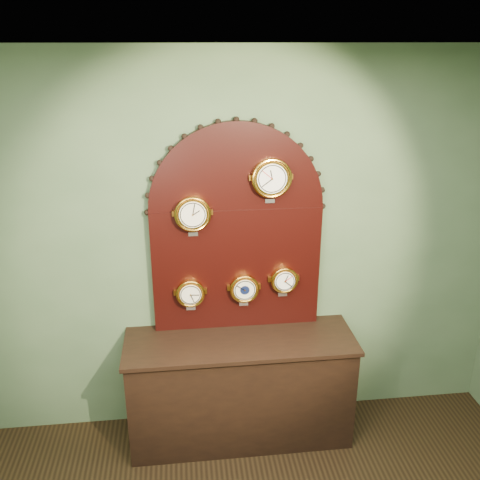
{
  "coord_description": "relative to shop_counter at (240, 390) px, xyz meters",
  "views": [
    {
      "loc": [
        -0.38,
        -0.96,
        2.82
      ],
      "look_at": [
        0.0,
        2.25,
        1.58
      ],
      "focal_mm": 39.24,
      "sensor_mm": 36.0,
      "label": 1
    }
  ],
  "objects": [
    {
      "name": "arabic_clock",
      "position": [
        0.23,
        0.15,
        1.56
      ],
      "size": [
        0.27,
        0.08,
        0.32
      ],
      "color": "gold",
      "rests_on": "display_board"
    },
    {
      "name": "shop_counter",
      "position": [
        0.0,
        0.0,
        0.0
      ],
      "size": [
        1.6,
        0.5,
        0.8
      ],
      "primitive_type": "cube",
      "color": "black",
      "rests_on": "ground_plane"
    },
    {
      "name": "roman_clock",
      "position": [
        -0.3,
        0.15,
        1.33
      ],
      "size": [
        0.25,
        0.08,
        0.3
      ],
      "color": "gold",
      "rests_on": "display_board"
    },
    {
      "name": "hygrometer",
      "position": [
        -0.34,
        0.15,
        0.74
      ],
      "size": [
        0.2,
        0.08,
        0.26
      ],
      "color": "gold",
      "rests_on": "display_board"
    },
    {
      "name": "barometer",
      "position": [
        0.05,
        0.15,
        0.76
      ],
      "size": [
        0.21,
        0.08,
        0.26
      ],
      "color": "gold",
      "rests_on": "display_board"
    },
    {
      "name": "display_board",
      "position": [
        0.0,
        0.22,
        1.23
      ],
      "size": [
        1.26,
        0.06,
        1.53
      ],
      "color": "black",
      "rests_on": "shop_counter"
    },
    {
      "name": "tide_clock",
      "position": [
        0.33,
        0.15,
        0.81
      ],
      "size": [
        0.2,
        0.08,
        0.25
      ],
      "color": "gold",
      "rests_on": "display_board"
    },
    {
      "name": "wall_back",
      "position": [
        0.0,
        0.27,
        1.0
      ],
      "size": [
        4.0,
        0.0,
        4.0
      ],
      "primitive_type": "plane",
      "rotation": [
        1.57,
        0.0,
        0.0
      ],
      "color": "#496344",
      "rests_on": "ground"
    },
    {
      "name": "ceiling",
      "position": [
        0.0,
        -2.23,
        2.4
      ],
      "size": [
        5.0,
        5.0,
        0.0
      ],
      "primitive_type": "plane",
      "rotation": [
        3.14,
        0.0,
        0.0
      ],
      "color": "white",
      "rests_on": "wall_back"
    }
  ]
}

